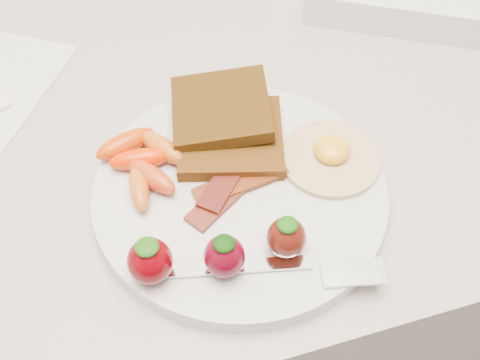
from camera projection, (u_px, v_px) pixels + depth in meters
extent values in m
cube|color=gray|center=(203.00, 299.00, 1.00)|extent=(2.00, 0.60, 0.90)
cylinder|color=silver|center=(240.00, 193.00, 0.56)|extent=(0.27, 0.27, 0.02)
cube|color=#341F05|center=(231.00, 137.00, 0.58)|extent=(0.12, 0.12, 0.01)
cube|color=black|center=(221.00, 108.00, 0.58)|extent=(0.11, 0.11, 0.02)
cylinder|color=beige|center=(330.00, 158.00, 0.57)|extent=(0.11, 0.11, 0.01)
ellipsoid|color=#FCA31F|center=(332.00, 150.00, 0.56)|extent=(0.04, 0.04, 0.02)
cube|color=#4E1412|center=(226.00, 194.00, 0.54)|extent=(0.09, 0.07, 0.00)
cube|color=#4C1209|center=(241.00, 182.00, 0.55)|extent=(0.09, 0.04, 0.00)
cube|color=black|center=(229.00, 174.00, 0.55)|extent=(0.08, 0.08, 0.00)
ellipsoid|color=#EA2F00|center=(140.00, 159.00, 0.56)|extent=(0.06, 0.03, 0.02)
ellipsoid|color=red|center=(151.00, 177.00, 0.54)|extent=(0.05, 0.06, 0.02)
ellipsoid|color=#D25D19|center=(139.00, 189.00, 0.54)|extent=(0.02, 0.05, 0.02)
ellipsoid|color=#CA5B17|center=(162.00, 147.00, 0.57)|extent=(0.05, 0.06, 0.02)
ellipsoid|color=#C83C04|center=(125.00, 144.00, 0.57)|extent=(0.06, 0.04, 0.02)
ellipsoid|color=#5E0006|center=(150.00, 261.00, 0.48)|extent=(0.04, 0.04, 0.04)
ellipsoid|color=#1C510C|center=(147.00, 247.00, 0.46)|extent=(0.02, 0.02, 0.01)
ellipsoid|color=#520311|center=(224.00, 256.00, 0.48)|extent=(0.03, 0.03, 0.04)
ellipsoid|color=#0A3104|center=(224.00, 243.00, 0.47)|extent=(0.02, 0.02, 0.01)
ellipsoid|color=#471009|center=(286.00, 238.00, 0.49)|extent=(0.03, 0.03, 0.04)
ellipsoid|color=#144F07|center=(288.00, 225.00, 0.48)|extent=(0.02, 0.02, 0.01)
cube|color=silver|center=(237.00, 267.00, 0.49)|extent=(0.12, 0.04, 0.00)
cube|color=silver|center=(353.00, 272.00, 0.49)|extent=(0.06, 0.03, 0.00)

